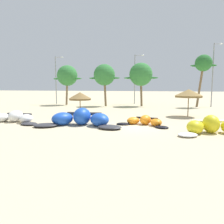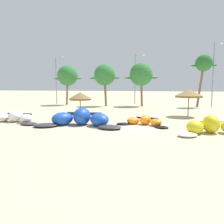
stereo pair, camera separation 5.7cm
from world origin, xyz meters
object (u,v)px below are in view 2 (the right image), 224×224
at_px(beach_umbrella_near_van, 80,96).
at_px(beach_umbrella_middle, 189,93).
at_px(palm_left, 105,75).
at_px(lamppost_west, 57,78).
at_px(palm_center_left, 204,64).
at_px(kite_left_of_center, 144,121).
at_px(palm_left_of_gap, 141,75).
at_px(kite_left, 81,119).
at_px(kite_far_left, 14,118).
at_px(kite_center, 213,127).
at_px(lamppost_west_center, 136,77).
at_px(lamppost_east_center, 214,72).
at_px(palm_leftmost, 68,76).

distance_m(beach_umbrella_near_van, beach_umbrella_middle, 12.89).
bearing_deg(palm_left, lamppost_west, 166.91).
bearing_deg(palm_center_left, kite_left_of_center, -111.69).
xyz_separation_m(beach_umbrella_middle, lamppost_west, (-23.02, 13.00, 2.42)).
bearing_deg(palm_center_left, beach_umbrella_near_van, -140.54).
xyz_separation_m(palm_left_of_gap, palm_center_left, (10.09, 0.75, 1.63)).
bearing_deg(kite_left, kite_far_left, 179.05).
bearing_deg(kite_left_of_center, kite_center, -25.69).
distance_m(lamppost_west_center, lamppost_east_center, 13.76).
bearing_deg(palm_center_left, lamppost_east_center, 20.75).
relative_size(kite_left_of_center, beach_umbrella_middle, 1.55).
bearing_deg(palm_leftmost, kite_left_of_center, -49.26).
distance_m(kite_left_of_center, lamppost_west_center, 24.35).
xyz_separation_m(beach_umbrella_near_van, lamppost_east_center, (17.96, 14.03, 3.49)).
bearing_deg(palm_center_left, palm_left, -172.61).
xyz_separation_m(kite_left_of_center, lamppost_west_center, (-3.87, 23.53, 4.94)).
xyz_separation_m(kite_left, beach_umbrella_middle, (9.81, 8.28, 2.06)).
height_order(kite_left, palm_center_left, palm_center_left).
bearing_deg(lamppost_east_center, palm_leftmost, -175.78).
bearing_deg(kite_left, lamppost_west, 121.82).
xyz_separation_m(palm_left_of_gap, lamppost_east_center, (11.79, 1.40, 0.31)).
bearing_deg(beach_umbrella_middle, kite_far_left, -153.97).
relative_size(kite_left, palm_center_left, 0.93).
relative_size(beach_umbrella_middle, lamppost_east_center, 0.30).
distance_m(palm_leftmost, palm_center_left, 23.57).
height_order(kite_center, palm_left_of_gap, palm_left_of_gap).
distance_m(kite_left, lamppost_west_center, 25.55).
height_order(kite_left, lamppost_east_center, lamppost_east_center).
bearing_deg(lamppost_west_center, kite_far_left, -108.81).
xyz_separation_m(kite_far_left, lamppost_west, (-6.30, 21.17, 4.64)).
relative_size(palm_left, lamppost_east_center, 0.69).
distance_m(palm_center_left, lamppost_east_center, 2.25).
xyz_separation_m(kite_left, palm_leftmost, (-10.27, 19.80, 4.74)).
relative_size(palm_leftmost, lamppost_east_center, 0.69).
bearing_deg(palm_left, kite_center, -55.53).
distance_m(kite_center, lamppost_east_center, 23.60).
height_order(kite_far_left, lamppost_west, lamppost_west).
bearing_deg(palm_left_of_gap, lamppost_east_center, 6.76).
xyz_separation_m(kite_left_of_center, lamppost_west, (-18.67, 19.75, 4.74)).
relative_size(kite_left_of_center, palm_left, 0.67).
relative_size(palm_leftmost, lamppost_west_center, 0.77).
relative_size(kite_left, lamppost_west, 0.88).
height_order(kite_center, palm_center_left, palm_center_left).
bearing_deg(kite_center, kite_far_left, 176.50).
relative_size(palm_left_of_gap, lamppost_west, 0.82).
bearing_deg(palm_center_left, kite_center, -96.64).
bearing_deg(palm_center_left, lamppost_west_center, 160.75).
bearing_deg(beach_umbrella_middle, lamppost_west, 150.55).
xyz_separation_m(kite_left_of_center, kite_center, (5.19, -2.50, 0.18)).
relative_size(palm_left_of_gap, lamppost_west_center, 0.79).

